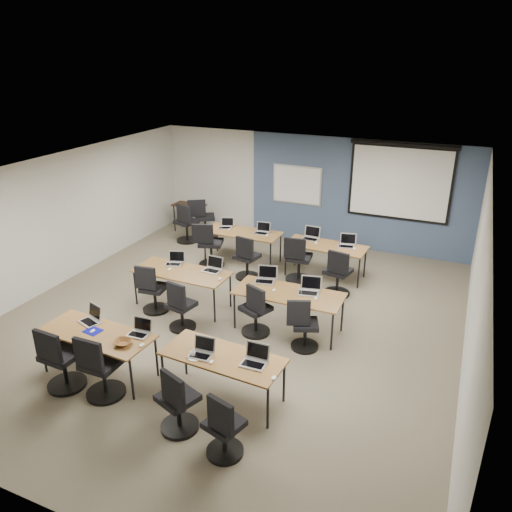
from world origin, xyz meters
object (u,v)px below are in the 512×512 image
at_px(laptop_6, 266,278).
at_px(laptop_9, 262,231).
at_px(laptop_1, 140,330).
at_px(task_chair_7, 303,328).
at_px(training_table_mid_left, 182,273).
at_px(laptop_5, 213,267).
at_px(laptop_3, 255,359).
at_px(laptop_2, 202,351).
at_px(training_table_front_right, 223,359).
at_px(task_chair_0, 61,363).
at_px(laptop_7, 309,289).
at_px(task_chair_2, 177,406).
at_px(laptop_10, 311,236).
at_px(task_chair_3, 223,431).
at_px(task_chair_5, 180,310).
at_px(projector_screen, 400,178).
at_px(laptop_8, 226,225).
at_px(training_table_front_left, 97,335).
at_px(whiteboard, 297,185).
at_px(task_chair_9, 247,261).
at_px(laptop_11, 347,243).
at_px(training_table_mid_right, 289,295).
at_px(spare_chair_b, 186,226).
at_px(spare_chair_a, 203,221).
at_px(task_chair_10, 298,263).
at_px(task_chair_8, 209,248).
at_px(task_chair_1, 100,371).
at_px(task_chair_6, 256,314).
at_px(task_chair_11, 338,277).
at_px(task_chair_4, 153,292).
at_px(laptop_4, 175,261).
at_px(utility_table, 189,208).
at_px(training_table_back_right, 326,247).

distance_m(laptop_6, laptop_9, 2.52).
xyz_separation_m(laptop_1, task_chair_7, (2.00, 1.66, -0.40)).
relative_size(training_table_mid_left, laptop_5, 5.48).
relative_size(task_chair_7, laptop_9, 2.97).
height_order(laptop_3, laptop_5, same).
relative_size(laptop_2, laptop_6, 0.88).
relative_size(training_table_front_right, laptop_1, 5.69).
distance_m(task_chair_0, laptop_7, 4.13).
distance_m(task_chair_2, laptop_10, 5.65).
distance_m(task_chair_3, laptop_7, 3.31).
distance_m(task_chair_5, laptop_10, 3.68).
relative_size(projector_screen, laptop_8, 8.00).
height_order(task_chair_2, task_chair_5, task_chair_2).
bearing_deg(task_chair_0, training_table_front_left, 64.24).
xyz_separation_m(whiteboard, task_chair_9, (-0.16, -2.71, -1.04)).
relative_size(laptop_6, laptop_10, 1.00).
bearing_deg(task_chair_3, task_chair_5, 147.21).
distance_m(training_table_front_right, laptop_11, 4.75).
distance_m(training_table_mid_right, spare_chair_b, 4.94).
bearing_deg(laptop_10, spare_chair_a, 167.89).
xyz_separation_m(laptop_6, laptop_11, (0.93, 2.28, -0.00)).
relative_size(task_chair_7, laptop_11, 2.77).
bearing_deg(task_chair_2, task_chair_10, 111.34).
distance_m(laptop_5, task_chair_8, 1.91).
xyz_separation_m(laptop_1, task_chair_1, (-0.23, -0.66, -0.36)).
distance_m(task_chair_6, task_chair_11, 2.21).
xyz_separation_m(task_chair_3, laptop_10, (-0.78, 5.79, 0.40)).
relative_size(task_chair_9, spare_chair_a, 0.96).
relative_size(training_table_mid_right, laptop_11, 5.52).
relative_size(laptop_10, task_chair_10, 0.34).
relative_size(training_table_front_left, spare_chair_b, 1.71).
relative_size(task_chair_1, task_chair_4, 1.06).
bearing_deg(laptop_4, training_table_front_left, -102.71).
height_order(task_chair_1, task_chair_9, task_chair_1).
relative_size(task_chair_0, utility_table, 1.21).
bearing_deg(laptop_3, training_table_mid_right, 96.96).
relative_size(training_table_back_right, laptop_5, 5.13).
bearing_deg(training_table_mid_left, task_chair_1, -81.87).
xyz_separation_m(task_chair_8, task_chair_9, (1.06, -0.27, -0.03)).
bearing_deg(task_chair_4, laptop_5, 30.35).
distance_m(laptop_3, laptop_6, 2.56).
bearing_deg(laptop_2, laptop_3, 4.83).
xyz_separation_m(laptop_3, laptop_6, (-0.85, 2.41, 0.00)).
height_order(task_chair_1, spare_chair_b, task_chair_1).
distance_m(training_table_front_left, training_table_mid_right, 3.22).
relative_size(laptop_1, task_chair_6, 0.31).
distance_m(whiteboard, laptop_4, 4.27).
bearing_deg(laptop_5, laptop_3, -48.54).
relative_size(task_chair_1, task_chair_9, 1.04).
bearing_deg(task_chair_1, laptop_9, 87.34).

